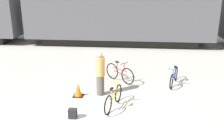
# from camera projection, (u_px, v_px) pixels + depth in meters

# --- Properties ---
(ground_plane) EXTENTS (80.00, 80.00, 0.00)m
(ground_plane) POSITION_uv_depth(u_px,v_px,m) (97.00, 117.00, 8.96)
(ground_plane) COLOR #A8A399
(freight_train) EXTENTS (40.69, 3.16, 5.51)m
(freight_train) POSITION_uv_depth(u_px,v_px,m) (119.00, 4.00, 18.44)
(freight_train) COLOR black
(freight_train) RESTS_ON ground_plane
(rail_near) EXTENTS (52.69, 0.07, 0.01)m
(rail_near) POSITION_uv_depth(u_px,v_px,m) (118.00, 46.00, 18.69)
(rail_near) COLOR #4C4238
(rail_near) RESTS_ON ground_plane
(rail_far) EXTENTS (52.69, 0.07, 0.01)m
(rail_far) POSITION_uv_depth(u_px,v_px,m) (120.00, 42.00, 20.05)
(rail_far) COLOR #4C4238
(rail_far) RESTS_ON ground_plane
(bicycle_yellow) EXTENTS (0.56, 1.73, 0.87)m
(bicycle_yellow) POSITION_uv_depth(u_px,v_px,m) (113.00, 98.00, 9.51)
(bicycle_yellow) COLOR black
(bicycle_yellow) RESTS_ON ground_plane
(bicycle_maroon) EXTENTS (1.37, 1.19, 0.95)m
(bicycle_maroon) POSITION_uv_depth(u_px,v_px,m) (120.00, 73.00, 12.01)
(bicycle_maroon) COLOR black
(bicycle_maroon) RESTS_ON ground_plane
(bicycle_blue) EXTENTS (0.60, 1.69, 0.82)m
(bicycle_blue) POSITION_uv_depth(u_px,v_px,m) (174.00, 77.00, 11.68)
(bicycle_blue) COLOR black
(bicycle_blue) RESTS_ON ground_plane
(person_in_tan) EXTENTS (0.37, 0.37, 1.81)m
(person_in_tan) POSITION_uv_depth(u_px,v_px,m) (100.00, 74.00, 10.44)
(person_in_tan) COLOR #514C47
(person_in_tan) RESTS_ON ground_plane
(backpack) EXTENTS (0.28, 0.20, 0.34)m
(backpack) POSITION_uv_depth(u_px,v_px,m) (73.00, 113.00, 8.84)
(backpack) COLOR black
(backpack) RESTS_ON ground_plane
(traffic_cone) EXTENTS (0.40, 0.40, 0.55)m
(traffic_cone) POSITION_uv_depth(u_px,v_px,m) (78.00, 90.00, 10.50)
(traffic_cone) COLOR black
(traffic_cone) RESTS_ON ground_plane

